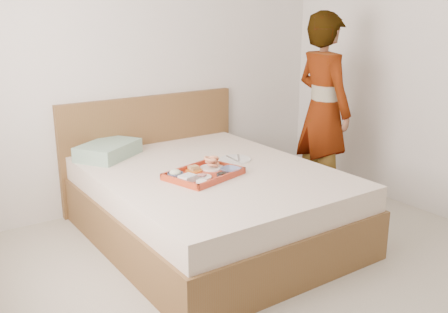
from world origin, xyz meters
name	(u,v)px	position (x,y,z in m)	size (l,w,h in m)	color
ground	(307,292)	(0.00, 0.00, 0.00)	(3.50, 4.00, 0.01)	#BDB4A0
wall_back	(151,54)	(0.00, 2.00, 1.30)	(3.50, 0.01, 2.60)	silver
bed	(211,204)	(-0.05, 1.00, 0.27)	(1.65, 2.00, 0.53)	brown
headboard	(151,149)	(-0.05, 1.97, 0.47)	(1.65, 0.06, 0.95)	brown
pillow	(108,150)	(-0.53, 1.75, 0.59)	(0.49, 0.33, 0.12)	#8CB594
tray	(204,174)	(-0.17, 0.90, 0.55)	(0.50, 0.37, 0.05)	#AC3512
prawn_plate	(212,168)	(-0.04, 0.99, 0.55)	(0.17, 0.17, 0.01)	white
navy_bowl_big	(230,170)	(0.01, 0.83, 0.56)	(0.14, 0.14, 0.03)	navy
sauce_dish	(222,175)	(-0.10, 0.78, 0.56)	(0.07, 0.07, 0.03)	black
meat_plate	(203,177)	(-0.21, 0.85, 0.55)	(0.12, 0.12, 0.01)	white
bread_plate	(194,170)	(-0.18, 1.02, 0.55)	(0.12, 0.12, 0.01)	orange
salad_bowl	(175,175)	(-0.36, 0.97, 0.56)	(0.11, 0.11, 0.03)	navy
plastic_tub	(188,178)	(-0.34, 0.84, 0.57)	(0.10, 0.09, 0.05)	silver
cheese_round	(201,182)	(-0.29, 0.74, 0.56)	(0.07, 0.07, 0.03)	white
dinner_plate	(235,159)	(0.26, 1.11, 0.54)	(0.24, 0.24, 0.01)	white
person	(323,110)	(1.17, 1.08, 0.83)	(0.61, 0.40, 1.66)	silver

